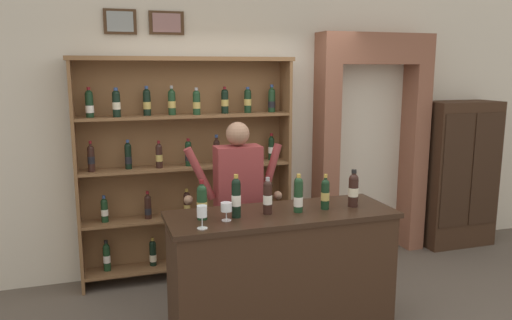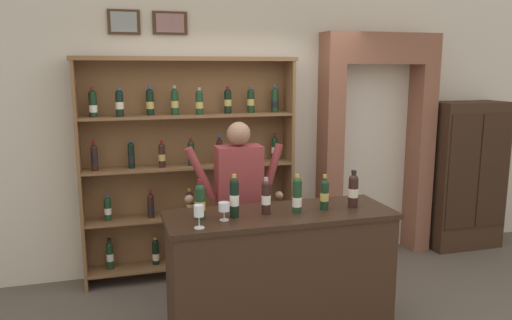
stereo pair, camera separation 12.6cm
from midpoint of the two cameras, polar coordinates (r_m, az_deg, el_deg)
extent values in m
cube|color=beige|center=(5.31, -1.77, 6.54)|extent=(12.00, 0.16, 3.51)
cube|color=#422B19|center=(5.06, -14.21, 15.10)|extent=(0.30, 0.02, 0.23)
cube|color=gray|center=(5.04, -14.20, 15.11)|extent=(0.24, 0.01, 0.19)
cube|color=#422B19|center=(5.09, -9.12, 15.25)|extent=(0.34, 0.02, 0.22)
cube|color=#906765|center=(5.08, -9.10, 15.26)|extent=(0.27, 0.01, 0.18)
cube|color=brown|center=(4.96, -18.85, -1.77)|extent=(0.03, 0.31, 2.23)
cube|color=brown|center=(5.28, 4.39, -0.51)|extent=(0.03, 0.31, 2.23)
cube|color=brown|center=(5.15, -7.12, -0.83)|extent=(2.12, 0.02, 2.23)
cube|color=brown|center=(5.30, -6.63, -11.52)|extent=(2.06, 0.29, 0.03)
cylinder|color=#19381E|center=(5.21, -15.73, -10.72)|extent=(0.07, 0.07, 0.23)
sphere|color=#19381E|center=(5.17, -15.79, -9.45)|extent=(0.07, 0.07, 0.07)
cylinder|color=#19381E|center=(5.16, -15.81, -9.12)|extent=(0.03, 0.03, 0.08)
cylinder|color=black|center=(5.15, -15.83, -8.83)|extent=(0.04, 0.04, 0.03)
cylinder|color=silver|center=(5.21, -15.73, -10.68)|extent=(0.07, 0.07, 0.07)
cylinder|color=black|center=(5.23, -10.74, -10.50)|extent=(0.07, 0.07, 0.22)
sphere|color=black|center=(5.19, -10.78, -9.30)|extent=(0.07, 0.07, 0.07)
cylinder|color=black|center=(5.18, -10.79, -9.03)|extent=(0.03, 0.03, 0.06)
cylinder|color=#B79338|center=(5.17, -10.80, -8.81)|extent=(0.03, 0.03, 0.03)
cylinder|color=beige|center=(5.24, -10.72, -10.84)|extent=(0.07, 0.07, 0.07)
cylinder|color=black|center=(5.26, -7.04, -10.20)|extent=(0.07, 0.07, 0.23)
sphere|color=black|center=(5.22, -7.07, -8.96)|extent=(0.07, 0.07, 0.07)
cylinder|color=black|center=(5.22, -7.08, -8.71)|extent=(0.03, 0.03, 0.06)
cylinder|color=#B79338|center=(5.21, -7.08, -8.50)|extent=(0.04, 0.04, 0.03)
cylinder|color=black|center=(5.26, -7.04, -10.15)|extent=(0.07, 0.07, 0.07)
cylinder|color=black|center=(5.31, -1.76, -9.91)|extent=(0.07, 0.07, 0.23)
sphere|color=black|center=(5.27, -1.77, -8.68)|extent=(0.07, 0.07, 0.07)
cylinder|color=black|center=(5.27, -1.77, -8.46)|extent=(0.03, 0.03, 0.06)
cylinder|color=#99999E|center=(5.26, -1.77, -8.28)|extent=(0.04, 0.04, 0.03)
cylinder|color=tan|center=(5.32, -1.76, -10.04)|extent=(0.07, 0.07, 0.07)
cylinder|color=black|center=(5.45, 2.00, -9.36)|extent=(0.07, 0.07, 0.23)
sphere|color=black|center=(5.41, 2.01, -8.13)|extent=(0.07, 0.07, 0.07)
cylinder|color=black|center=(5.40, 2.01, -7.91)|extent=(0.03, 0.03, 0.06)
cylinder|color=#99999E|center=(5.40, 2.02, -7.72)|extent=(0.04, 0.04, 0.03)
cylinder|color=tan|center=(5.46, 2.00, -9.63)|extent=(0.07, 0.07, 0.07)
cube|color=brown|center=(5.13, -6.75, -6.28)|extent=(2.06, 0.29, 0.02)
cylinder|color=#19381E|center=(5.04, -15.95, -5.63)|extent=(0.07, 0.07, 0.19)
sphere|color=#19381E|center=(5.01, -16.01, -4.51)|extent=(0.06, 0.06, 0.06)
cylinder|color=#19381E|center=(5.00, -16.02, -4.21)|extent=(0.03, 0.03, 0.06)
cylinder|color=navy|center=(5.00, -16.04, -3.97)|extent=(0.03, 0.03, 0.03)
cylinder|color=silver|center=(5.04, -15.95, -5.66)|extent=(0.07, 0.07, 0.06)
cylinder|color=black|center=(5.03, -11.27, -5.39)|extent=(0.07, 0.07, 0.20)
sphere|color=black|center=(5.01, -11.31, -4.22)|extent=(0.06, 0.06, 0.06)
cylinder|color=black|center=(5.00, -11.33, -3.88)|extent=(0.03, 0.03, 0.07)
cylinder|color=maroon|center=(4.99, -11.34, -3.59)|extent=(0.03, 0.03, 0.03)
cylinder|color=black|center=(5.04, -11.26, -5.67)|extent=(0.07, 0.07, 0.06)
cylinder|color=black|center=(5.08, -6.92, -5.12)|extent=(0.07, 0.07, 0.20)
sphere|color=black|center=(5.05, -6.94, -3.97)|extent=(0.06, 0.06, 0.06)
cylinder|color=black|center=(5.05, -6.95, -3.67)|extent=(0.03, 0.03, 0.07)
cylinder|color=#B79338|center=(5.04, -6.96, -3.42)|extent=(0.03, 0.03, 0.03)
cylinder|color=tan|center=(5.09, -6.91, -5.37)|extent=(0.07, 0.07, 0.06)
cylinder|color=#19381E|center=(5.19, -2.02, -4.67)|extent=(0.07, 0.07, 0.21)
sphere|color=#19381E|center=(5.16, -2.03, -3.49)|extent=(0.06, 0.06, 0.06)
cylinder|color=#19381E|center=(5.15, -2.03, -3.18)|extent=(0.03, 0.03, 0.07)
cylinder|color=navy|center=(5.15, -2.03, -2.91)|extent=(0.03, 0.03, 0.03)
cylinder|color=silver|center=(5.19, -2.02, -4.69)|extent=(0.07, 0.07, 0.07)
cylinder|color=#19381E|center=(5.27, 1.76, -4.53)|extent=(0.07, 0.07, 0.19)
sphere|color=#19381E|center=(5.24, 1.77, -3.45)|extent=(0.06, 0.06, 0.06)
cylinder|color=#19381E|center=(5.23, 1.77, -3.08)|extent=(0.03, 0.03, 0.08)
cylinder|color=navy|center=(5.22, 1.78, -2.74)|extent=(0.03, 0.03, 0.03)
cylinder|color=silver|center=(5.27, 1.76, -4.82)|extent=(0.07, 0.07, 0.06)
cube|color=brown|center=(5.01, -6.87, -0.72)|extent=(2.06, 0.29, 0.02)
cylinder|color=black|center=(4.90, -17.33, 0.04)|extent=(0.06, 0.06, 0.21)
sphere|color=black|center=(4.88, -17.40, 1.32)|extent=(0.06, 0.06, 0.06)
cylinder|color=black|center=(4.88, -17.42, 1.71)|extent=(0.02, 0.02, 0.08)
cylinder|color=maroon|center=(4.87, -17.44, 2.04)|extent=(0.03, 0.03, 0.03)
cylinder|color=black|center=(4.90, -17.33, 0.10)|extent=(0.07, 0.07, 0.07)
cylinder|color=black|center=(4.93, -13.40, 0.32)|extent=(0.06, 0.06, 0.22)
sphere|color=black|center=(4.92, -13.46, 1.62)|extent=(0.06, 0.06, 0.06)
cylinder|color=black|center=(4.91, -13.47, 1.93)|extent=(0.03, 0.03, 0.06)
cylinder|color=navy|center=(4.91, -13.48, 2.18)|extent=(0.03, 0.03, 0.03)
cylinder|color=black|center=(4.94, -13.39, 0.08)|extent=(0.07, 0.07, 0.07)
cylinder|color=black|center=(4.91, -10.02, 0.32)|extent=(0.06, 0.06, 0.20)
sphere|color=black|center=(4.90, -10.06, 1.53)|extent=(0.06, 0.06, 0.06)
cylinder|color=black|center=(4.89, -10.07, 1.84)|extent=(0.02, 0.02, 0.06)
cylinder|color=maroon|center=(4.89, -10.08, 2.10)|extent=(0.03, 0.03, 0.03)
cylinder|color=tan|center=(4.91, -10.02, 0.29)|extent=(0.07, 0.07, 0.06)
cylinder|color=black|center=(4.96, -6.73, 0.58)|extent=(0.06, 0.06, 0.21)
sphere|color=black|center=(4.95, -6.76, 1.86)|extent=(0.06, 0.06, 0.06)
cylinder|color=black|center=(4.94, -6.76, 2.13)|extent=(0.03, 0.03, 0.06)
cylinder|color=maroon|center=(4.94, -6.77, 2.36)|extent=(0.03, 0.03, 0.03)
cylinder|color=black|center=(4.97, -6.72, 0.34)|extent=(0.07, 0.07, 0.07)
cylinder|color=black|center=(5.04, -3.50, 0.77)|extent=(0.06, 0.06, 0.21)
sphere|color=black|center=(5.02, -3.51, 2.00)|extent=(0.06, 0.06, 0.06)
cylinder|color=black|center=(5.02, -3.52, 2.41)|extent=(0.03, 0.03, 0.08)
cylinder|color=navy|center=(5.01, -3.52, 2.78)|extent=(0.03, 0.03, 0.03)
cylinder|color=silver|center=(5.04, -3.50, 0.63)|extent=(0.07, 0.07, 0.07)
cylinder|color=#19381E|center=(5.13, -0.73, 0.90)|extent=(0.06, 0.06, 0.20)
sphere|color=#19381E|center=(5.12, -0.74, 2.06)|extent=(0.06, 0.06, 0.06)
cylinder|color=#19381E|center=(5.11, -0.74, 2.45)|extent=(0.03, 0.03, 0.08)
cylinder|color=black|center=(5.11, -0.74, 2.79)|extent=(0.03, 0.03, 0.03)
cylinder|color=silver|center=(5.14, -0.73, 0.72)|extent=(0.07, 0.07, 0.06)
cylinder|color=black|center=(5.23, 2.83, 1.12)|extent=(0.06, 0.06, 0.21)
sphere|color=black|center=(5.21, 2.84, 2.31)|extent=(0.06, 0.06, 0.06)
cylinder|color=black|center=(5.21, 2.85, 2.64)|extent=(0.03, 0.03, 0.07)
cylinder|color=maroon|center=(5.21, 2.85, 2.93)|extent=(0.03, 0.03, 0.03)
cylinder|color=silver|center=(5.23, 2.83, 1.15)|extent=(0.07, 0.07, 0.07)
cube|color=brown|center=(4.93, -7.00, 5.05)|extent=(2.06, 0.29, 0.02)
cylinder|color=black|center=(4.87, -17.48, 5.95)|extent=(0.07, 0.07, 0.21)
sphere|color=black|center=(4.86, -17.56, 7.25)|extent=(0.07, 0.07, 0.07)
cylinder|color=black|center=(4.86, -17.58, 7.57)|extent=(0.03, 0.03, 0.07)
cylinder|color=maroon|center=(4.86, -17.59, 7.85)|extent=(0.03, 0.03, 0.03)
cylinder|color=silver|center=(4.87, -17.47, 5.64)|extent=(0.07, 0.07, 0.07)
cylinder|color=black|center=(4.83, -14.66, 6.06)|extent=(0.07, 0.07, 0.21)
sphere|color=black|center=(4.82, -14.72, 7.37)|extent=(0.07, 0.07, 0.07)
cylinder|color=black|center=(4.82, -14.73, 7.65)|extent=(0.03, 0.03, 0.06)
cylinder|color=navy|center=(4.82, -14.74, 7.90)|extent=(0.04, 0.04, 0.03)
cylinder|color=beige|center=(4.83, -14.66, 6.07)|extent=(0.07, 0.07, 0.07)
cylinder|color=black|center=(4.92, -11.34, 6.30)|extent=(0.07, 0.07, 0.21)
sphere|color=black|center=(4.91, -11.39, 7.60)|extent=(0.07, 0.07, 0.07)
cylinder|color=black|center=(4.91, -11.40, 7.92)|extent=(0.03, 0.03, 0.07)
cylinder|color=navy|center=(4.91, -11.41, 8.18)|extent=(0.03, 0.03, 0.03)
cylinder|color=tan|center=(4.92, -11.33, 6.18)|extent=(0.07, 0.07, 0.07)
cylinder|color=#19381E|center=(4.92, -8.57, 6.34)|extent=(0.07, 0.07, 0.20)
sphere|color=#19381E|center=(4.92, -8.60, 7.59)|extent=(0.07, 0.07, 0.07)
cylinder|color=#19381E|center=(4.92, -8.61, 7.97)|extent=(0.03, 0.03, 0.08)
cylinder|color=#99999E|center=(4.91, -8.62, 8.29)|extent=(0.03, 0.03, 0.03)
cylinder|color=tan|center=(4.92, -8.57, 6.34)|extent=(0.07, 0.07, 0.07)
cylinder|color=#19381E|center=(4.91, -5.78, 6.35)|extent=(0.07, 0.07, 0.20)
sphere|color=#19381E|center=(4.91, -5.80, 7.56)|extent=(0.07, 0.07, 0.07)
cylinder|color=#19381E|center=(4.90, -5.81, 7.86)|extent=(0.03, 0.03, 0.06)
cylinder|color=#99999E|center=(4.90, -5.81, 8.11)|extent=(0.03, 0.03, 0.03)
cylinder|color=tan|center=(4.91, -5.78, 6.29)|extent=(0.07, 0.07, 0.06)
cylinder|color=black|center=(5.03, -2.53, 6.53)|extent=(0.07, 0.07, 0.20)
sphere|color=black|center=(5.02, -2.54, 7.75)|extent=(0.07, 0.07, 0.07)
cylinder|color=black|center=(5.02, -2.55, 8.03)|extent=(0.03, 0.03, 0.06)
cylinder|color=maroon|center=(5.02, -2.55, 8.27)|extent=(0.03, 0.03, 0.03)
cylinder|color=tan|center=(5.03, -2.53, 6.58)|extent=(0.07, 0.07, 0.06)
cylinder|color=black|center=(5.09, 0.11, 6.57)|extent=(0.07, 0.07, 0.20)
sphere|color=black|center=(5.08, 0.11, 7.77)|extent=(0.07, 0.07, 0.07)
cylinder|color=black|center=(5.08, 0.11, 8.01)|extent=(0.03, 0.03, 0.06)
cylinder|color=navy|center=(5.08, 0.12, 8.22)|extent=(0.04, 0.04, 0.03)
cylinder|color=tan|center=(5.09, 0.11, 6.65)|extent=(0.07, 0.07, 0.06)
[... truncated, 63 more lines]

